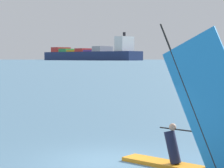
{
  "coord_description": "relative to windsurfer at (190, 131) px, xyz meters",
  "views": [
    {
      "loc": [
        -1.13,
        -13.37,
        3.24
      ],
      "look_at": [
        1.64,
        14.28,
        1.59
      ],
      "focal_mm": 69.61,
      "sensor_mm": 36.0,
      "label": 1
    }
  ],
  "objects": [
    {
      "name": "ground_plane",
      "position": [
        -2.33,
        1.29,
        -1.17
      ],
      "size": [
        4000.0,
        4000.0,
        0.0
      ],
      "primitive_type": "plane",
      "color": "#476B84"
    },
    {
      "name": "windsurfer",
      "position": [
        0.0,
        0.0,
        0.0
      ],
      "size": [
        3.49,
        3.6,
        4.54
      ],
      "rotation": [
        0.0,
        0.0,
        2.34
      ],
      "color": "orange",
      "rests_on": "ground_plane"
    },
    {
      "name": "cargo_ship",
      "position": [
        30.62,
        645.04,
        8.21
      ],
      "size": [
        143.48,
        155.02,
        39.71
      ],
      "rotation": [
        0.0,
        0.0,
        2.3
      ],
      "color": "navy",
      "rests_on": "ground_plane"
    }
  ]
}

